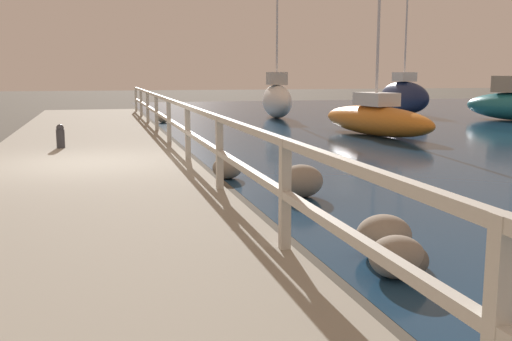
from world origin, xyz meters
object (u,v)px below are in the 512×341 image
Objects in this scene: mooring_bollard at (60,136)px; sailboat_white at (277,99)px; sailboat_navy at (404,96)px; sailboat_orange at (376,119)px.

mooring_bollard is 0.10× the size of sailboat_white.
sailboat_white is 0.96× the size of sailboat_navy.
sailboat_navy reaches higher than sailboat_white.
sailboat_navy is (6.08, 9.38, 0.31)m from sailboat_orange.
mooring_bollard is 14.21m from sailboat_white.
sailboat_orange is at bearing -121.42° from sailboat_navy.
sailboat_navy reaches higher than mooring_bollard.
sailboat_navy is (15.53, 12.36, 0.32)m from mooring_bollard.
mooring_bollard is at bearing -139.95° from sailboat_navy.
sailboat_white is at bearing 85.59° from sailboat_orange.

